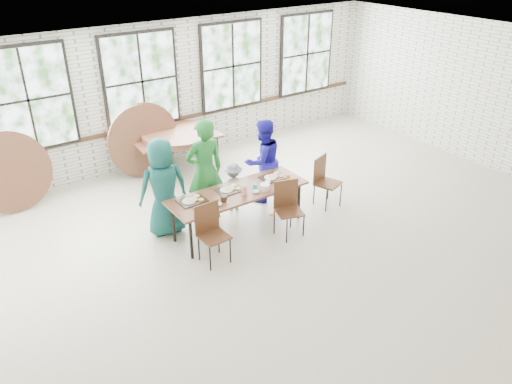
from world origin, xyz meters
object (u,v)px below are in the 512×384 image
Objects in this scene: chair_near_left at (210,228)px; storage_table at (178,140)px; dining_table at (238,194)px; chair_near_right at (287,203)px.

storage_table is at bearing 69.77° from chair_near_left.
dining_table is 1.31× the size of storage_table.
storage_table is (-0.31, 3.29, 0.13)m from chair_near_right.
storage_table is (1.14, 3.22, 0.13)m from chair_near_left.
chair_near_left reaches higher than dining_table.
chair_near_right is (0.62, -0.55, -0.13)m from dining_table.
chair_near_left is (-0.83, -0.48, -0.13)m from dining_table.
dining_table is 2.53× the size of chair_near_right.
chair_near_left is at bearing -106.33° from storage_table.
chair_near_right is at bearing -81.48° from storage_table.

